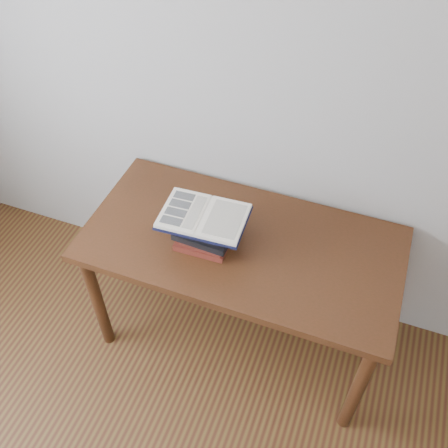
% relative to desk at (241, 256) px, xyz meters
% --- Properties ---
extents(desk, '(1.39, 0.70, 0.75)m').
position_rel_desk_xyz_m(desk, '(0.00, 0.00, 0.00)').
color(desk, '#452111').
rests_on(desk, ground).
extents(book_stack, '(0.25, 0.18, 0.15)m').
position_rel_desk_xyz_m(book_stack, '(-0.14, -0.07, 0.17)').
color(book_stack, '#5A2216').
rests_on(book_stack, desk).
extents(open_book, '(0.37, 0.27, 0.03)m').
position_rel_desk_xyz_m(open_book, '(-0.15, -0.06, 0.26)').
color(open_book, black).
rests_on(open_book, book_stack).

